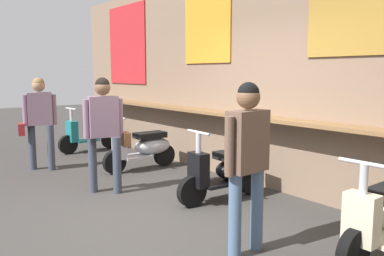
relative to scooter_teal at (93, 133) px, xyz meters
The scene contains 8 objects.
ground_plane 4.48m from the scooter_teal, 14.04° to the right, with size 33.99×33.99×0.00m, color #383533.
market_stall_facade 4.60m from the scooter_teal, 12.22° to the left, with size 12.14×0.61×3.35m.
scooter_teal is the anchor object (origin of this frame).
scooter_silver 2.17m from the scooter_teal, ahead, with size 0.46×1.40×0.97m.
scooter_black 4.34m from the scooter_teal, ahead, with size 0.49×1.40×0.97m.
shopper_with_handbag 1.93m from the scooter_teal, 52.94° to the right, with size 0.38×0.66×1.62m.
shopper_browsing 5.78m from the scooter_teal, ahead, with size 0.22×0.56×1.61m.
shopper_passing 3.32m from the scooter_teal, 20.83° to the right, with size 0.37×0.66×1.63m.
Camera 1 is at (3.90, -2.53, 1.69)m, focal length 37.74 mm.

